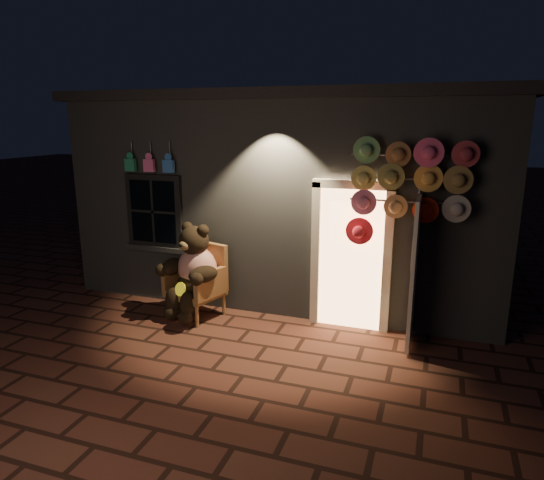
% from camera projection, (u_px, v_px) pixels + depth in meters
% --- Properties ---
extents(ground, '(60.00, 60.00, 0.00)m').
position_uv_depth(ground, '(226.00, 355.00, 6.37)').
color(ground, '#542D20').
rests_on(ground, ground).
extents(shop_building, '(7.30, 5.95, 3.51)m').
position_uv_depth(shop_building, '(307.00, 186.00, 9.60)').
color(shop_building, slate).
rests_on(shop_building, ground).
extents(wicker_armchair, '(0.94, 0.90, 1.13)m').
position_uv_depth(wicker_armchair, '(199.00, 280.00, 7.58)').
color(wicker_armchair, '#A97641').
rests_on(wicker_armchair, ground).
extents(teddy_bear, '(1.01, 0.93, 1.46)m').
position_uv_depth(teddy_bear, '(193.00, 271.00, 7.41)').
color(teddy_bear, '#AD2612').
rests_on(teddy_bear, ground).
extents(hat_rack, '(1.58, 0.22, 2.78)m').
position_uv_depth(hat_rack, '(406.00, 185.00, 6.36)').
color(hat_rack, '#59595E').
rests_on(hat_rack, ground).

